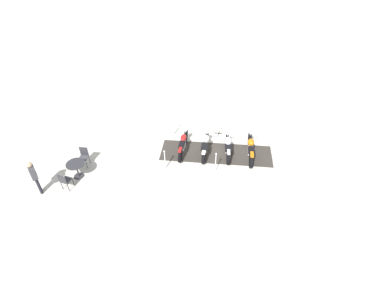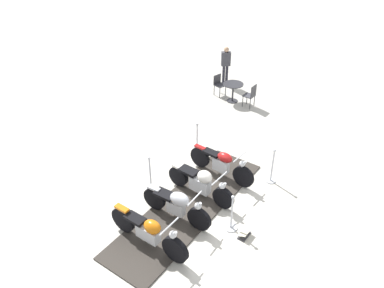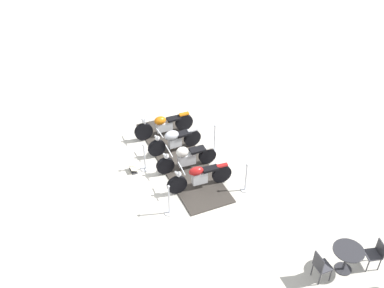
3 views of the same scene
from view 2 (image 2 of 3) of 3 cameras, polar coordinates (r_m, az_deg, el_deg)
ground_plane at (r=10.67m, az=-0.51°, el=-9.36°), size 80.00×80.00×0.00m
display_platform at (r=10.66m, az=-0.51°, el=-9.28°), size 5.72×2.57×0.04m
motorcycle_copper at (r=9.40m, az=-6.45°, el=-12.79°), size 0.72×2.33×1.02m
motorcycle_chrome at (r=9.98m, az=-2.25°, el=-8.96°), size 0.74×2.05×0.97m
motorcycle_cream at (r=10.67m, az=1.34°, el=-5.79°), size 0.71×2.18×0.92m
motorcycle_maroon at (r=11.42m, az=4.46°, el=-2.87°), size 0.67×2.24×0.99m
stanchion_right_rear at (r=11.55m, az=11.79°, el=-3.92°), size 0.32×0.32×1.14m
stanchion_left_rear at (r=12.56m, az=0.76°, el=0.34°), size 0.29×0.29×1.11m
stanchion_left_mid at (r=11.06m, az=-6.19°, el=-5.09°), size 0.31×0.31×1.15m
stanchion_right_mid at (r=9.94m, az=5.88°, el=-10.98°), size 0.36×0.36×1.08m
info_placard at (r=9.96m, az=7.79°, el=-13.14°), size 0.42×0.29×0.19m
cafe_table at (r=15.79m, az=6.13°, el=8.27°), size 0.83×0.83×0.78m
cafe_chair_near_table at (r=16.34m, az=4.04°, el=8.97°), size 0.42×0.42×0.87m
cafe_chair_across_table at (r=15.45m, az=8.74°, el=7.30°), size 0.46×0.46×0.95m
bystander_person at (r=17.12m, az=5.05°, el=12.00°), size 0.45×0.43×1.73m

